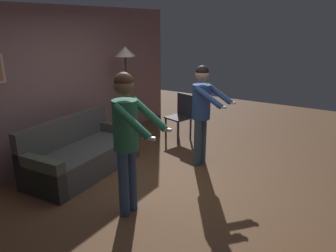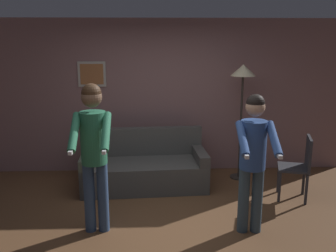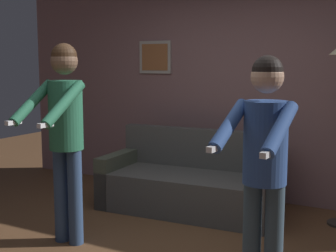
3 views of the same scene
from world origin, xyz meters
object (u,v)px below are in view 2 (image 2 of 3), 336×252
at_px(torchiere_lamp, 243,81).
at_px(person_standing_right, 253,152).
at_px(dining_chair_distant, 300,164).
at_px(couch, 144,169).
at_px(person_standing_left, 93,144).

distance_m(torchiere_lamp, person_standing_right, 1.91).
xyz_separation_m(torchiere_lamp, dining_chair_distant, (0.67, -0.87, -1.09)).
bearing_deg(person_standing_right, couch, 130.87).
xyz_separation_m(torchiere_lamp, person_standing_right, (-0.27, -1.79, -0.61)).
bearing_deg(person_standing_right, person_standing_left, 177.13).
height_order(couch, dining_chair_distant, dining_chair_distant).
xyz_separation_m(torchiere_lamp, person_standing_left, (-2.11, -1.69, -0.52)).
height_order(person_standing_left, dining_chair_distant, person_standing_left).
bearing_deg(torchiere_lamp, person_standing_right, -98.72).
bearing_deg(person_standing_left, couch, 68.88).
relative_size(couch, person_standing_right, 1.16).
bearing_deg(dining_chair_distant, person_standing_left, -163.39).
height_order(couch, torchiere_lamp, torchiere_lamp).
bearing_deg(dining_chair_distant, person_standing_right, -135.67).
bearing_deg(torchiere_lamp, dining_chair_distant, -52.49).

